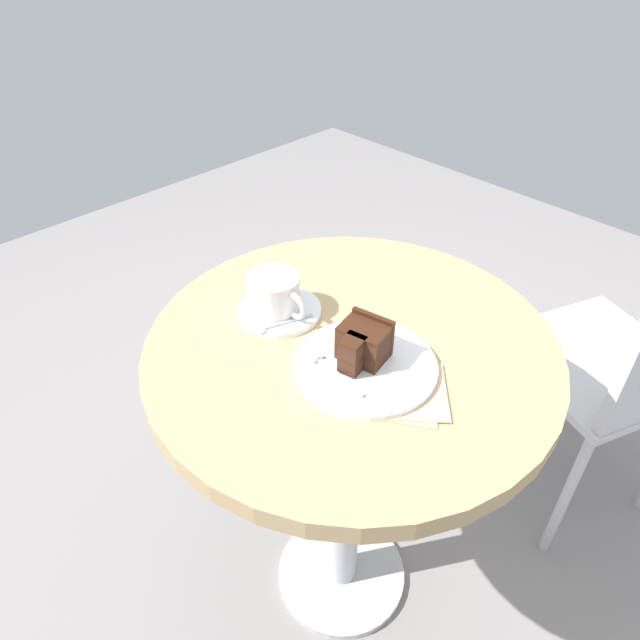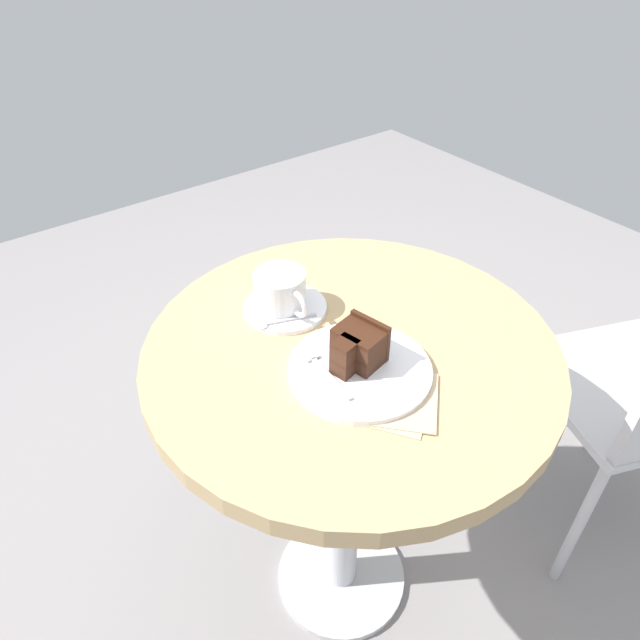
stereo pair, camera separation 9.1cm
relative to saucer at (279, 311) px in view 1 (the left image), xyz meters
The scene contains 10 objects.
ground_plane 0.78m from the saucer, 13.73° to the left, with size 4.40×4.40×0.01m, color gray.
cafe_table 0.20m from the saucer, 13.73° to the left, with size 0.68×0.68×0.75m.
saucer is the anchor object (origin of this frame).
coffee_cup 0.04m from the saucer, 133.01° to the right, with size 0.12×0.09×0.07m.
teaspoon 0.05m from the saucer, 47.97° to the right, with size 0.05×0.10×0.00m.
cake_plate 0.20m from the saucer, ahead, with size 0.22×0.22×0.01m.
cake_slice 0.19m from the saucer, ahead, with size 0.08×0.09×0.07m.
fork 0.17m from the saucer, 16.49° to the right, with size 0.13×0.03×0.00m.
napkin 0.27m from the saucer, ahead, with size 0.19×0.19×0.00m.
cafe_chair 0.80m from the saucer, 55.15° to the left, with size 0.49×0.49×0.88m.
Camera 1 is at (0.47, -0.54, 1.36)m, focal length 32.00 mm.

